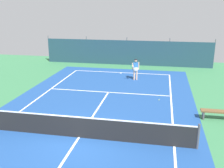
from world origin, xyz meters
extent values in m
plane|color=#387A4C|center=(0.00, 0.00, 0.00)|extent=(36.00, 36.00, 0.00)
cube|color=#1E478C|center=(0.00, 0.00, 0.00)|extent=(11.02, 26.60, 0.01)
cube|color=white|center=(0.00, 11.90, 0.01)|extent=(8.22, 0.10, 0.01)
cube|color=white|center=(4.11, 0.00, 0.01)|extent=(0.10, 23.80, 0.01)
cube|color=white|center=(0.00, 6.40, 0.01)|extent=(8.22, 0.10, 0.01)
cube|color=white|center=(0.00, 0.00, 0.01)|extent=(0.10, 12.80, 0.01)
cube|color=white|center=(0.00, 11.75, 0.01)|extent=(0.10, 0.30, 0.01)
cube|color=black|center=(0.00, 0.00, 0.47)|extent=(9.92, 0.03, 0.95)
cube|color=white|center=(0.00, 0.00, 0.97)|extent=(9.92, 0.04, 0.05)
cylinder|color=#47474C|center=(5.01, 0.00, 0.55)|extent=(0.10, 0.10, 1.10)
cube|color=#1E3D4C|center=(0.00, 15.15, 1.20)|extent=(16.22, 0.06, 2.40)
cylinder|color=#595B60|center=(-8.11, 15.21, 1.35)|extent=(0.08, 0.08, 2.70)
cylinder|color=#595B60|center=(-4.05, 15.21, 1.35)|extent=(0.08, 0.08, 2.70)
cylinder|color=#595B60|center=(0.00, 15.21, 1.35)|extent=(0.08, 0.08, 2.70)
cylinder|color=#595B60|center=(4.05, 15.21, 1.35)|extent=(0.08, 0.08, 2.70)
cylinder|color=#595B60|center=(8.11, 15.21, 1.35)|extent=(0.08, 0.08, 2.70)
cube|color=#234C1E|center=(0.00, 15.75, 0.55)|extent=(14.60, 0.70, 1.10)
cylinder|color=#D8AD8C|center=(1.54, 9.89, 0.41)|extent=(0.12, 0.12, 0.82)
cylinder|color=#D8AD8C|center=(1.35, 9.85, 0.41)|extent=(0.12, 0.12, 0.82)
cylinder|color=white|center=(1.45, 9.87, 0.90)|extent=(0.40, 0.40, 0.22)
cube|color=#2D6BB7|center=(1.45, 9.87, 1.10)|extent=(0.39, 0.26, 0.56)
sphere|color=#D8AD8C|center=(1.45, 9.87, 1.53)|extent=(0.22, 0.22, 0.22)
cylinder|color=black|center=(1.45, 9.87, 1.62)|extent=(0.23, 0.23, 0.04)
cylinder|color=#D8AD8C|center=(1.67, 9.91, 1.13)|extent=(0.09, 0.09, 0.58)
cylinder|color=#D8AD8C|center=(1.24, 9.71, 1.13)|extent=(0.19, 0.53, 0.41)
cylinder|color=black|center=(1.25, 9.40, 1.02)|extent=(0.08, 0.28, 0.13)
torus|color=teal|center=(1.25, 9.40, 1.24)|extent=(0.32, 0.18, 0.29)
sphere|color=#CCDB33|center=(3.37, 5.48, 0.03)|extent=(0.07, 0.07, 0.07)
cube|color=brown|center=(6.31, 3.17, 0.45)|extent=(1.60, 0.40, 0.08)
cube|color=#4C4C51|center=(5.66, 3.17, 0.23)|extent=(0.08, 0.36, 0.45)
camera|label=1|loc=(3.41, -9.90, 5.58)|focal=41.86mm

